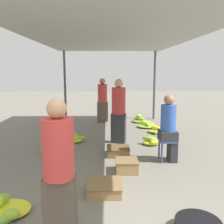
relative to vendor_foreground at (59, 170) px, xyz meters
The scene contains 19 objects.
canopy_post_back_left 6.82m from the vendor_foreground, 98.67° to the left, with size 0.08×0.08×2.50m, color #4C4C51.
canopy_post_back_right 7.11m from the vendor_foreground, 71.44° to the left, with size 0.08×0.08×2.50m, color #4C4C51.
canopy_tarp 3.67m from the vendor_foreground, 79.04° to the left, with size 3.68×7.48×0.04m, color #9EA399.
vendor_foreground is the anchor object (origin of this frame).
stool 2.95m from the vendor_foreground, 54.01° to the left, with size 0.34×0.34×0.44m.
vendor_seated 2.93m from the vendor_foreground, 53.68° to the left, with size 0.35×0.35×1.34m.
banana_pile_left_0 1.19m from the vendor_foreground, 148.67° to the left, with size 0.63×0.62×0.22m.
banana_pile_left_1 3.06m from the vendor_foreground, 103.69° to the left, with size 0.48×0.48×0.18m.
banana_pile_left_2 3.80m from the vendor_foreground, 94.89° to the left, with size 0.46×0.39×0.16m.
banana_pile_left_3 4.38m from the vendor_foreground, 97.79° to the left, with size 0.55×0.60×0.19m.
banana_pile_right_0 3.86m from the vendor_foreground, 65.04° to the left, with size 0.48×0.53×0.21m.
banana_pile_right_1 5.05m from the vendor_foreground, 66.90° to the left, with size 0.54×0.50×0.21m.
banana_pile_right_2 5.66m from the vendor_foreground, 71.53° to the left, with size 0.59×0.50×0.21m.
banana_pile_right_3 6.37m from the vendor_foreground, 75.00° to the left, with size 0.54×0.47×0.29m.
crate_near 1.34m from the vendor_foreground, 66.09° to the left, with size 0.51×0.51×0.16m.
crate_mid 2.12m from the vendor_foreground, 64.82° to the left, with size 0.40×0.40×0.22m.
crate_far 2.90m from the vendor_foreground, 74.79° to the left, with size 0.48×0.48×0.18m.
shopper_walking_mid 6.25m from the vendor_foreground, 86.79° to the left, with size 0.42×0.42×1.54m.
shopper_walking_far 3.75m from the vendor_foreground, 77.82° to the left, with size 0.42×0.42×1.60m.
Camera 1 is at (-0.12, -1.79, 1.81)m, focal length 40.00 mm.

